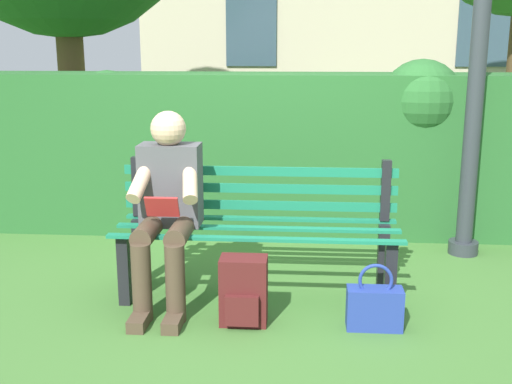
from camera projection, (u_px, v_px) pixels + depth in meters
The scene contains 6 objects.
ground at pixel (257, 297), 4.04m from camera, with size 60.00×60.00×0.00m, color #3D6B2D.
park_bench at pixel (258, 225), 4.02m from camera, with size 1.80×0.51×0.87m.
person_seated at pixel (167, 203), 3.84m from camera, with size 0.44×0.73×1.20m.
hedge_backdrop at pixel (249, 148), 5.44m from camera, with size 4.91×0.81×1.49m.
backpack at pixel (244, 291), 3.62m from camera, with size 0.27×0.25×0.40m.
handbag at pixel (375, 307), 3.56m from camera, with size 0.32×0.14×0.39m.
Camera 1 is at (-0.28, 3.77, 1.59)m, focal length 43.63 mm.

